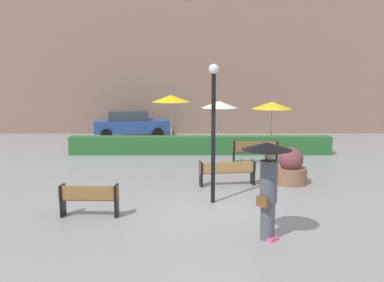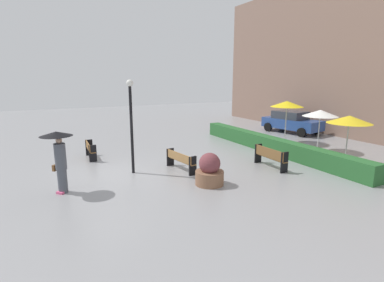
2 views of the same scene
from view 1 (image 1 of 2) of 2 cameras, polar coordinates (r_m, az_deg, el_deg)
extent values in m
plane|color=gray|center=(12.12, 2.27, -8.82)|extent=(60.00, 60.00, 0.00)
cube|color=brown|center=(18.48, 8.12, -1.36)|extent=(1.89, 0.30, 0.04)
cube|color=brown|center=(18.29, 8.20, -0.71)|extent=(1.89, 0.07, 0.44)
cube|color=black|center=(18.36, 5.40, -1.36)|extent=(0.07, 0.37, 0.91)
cube|color=black|center=(18.59, 10.83, -1.36)|extent=(0.07, 0.37, 0.91)
cube|color=#9E7242|center=(14.64, 4.52, -4.02)|extent=(1.89, 0.55, 0.04)
cube|color=#9E7242|center=(14.46, 4.67, -3.39)|extent=(1.86, 0.33, 0.35)
cube|color=black|center=(14.45, 1.15, -4.28)|extent=(0.12, 0.36, 0.81)
cube|color=black|center=(14.86, 7.83, -4.00)|extent=(0.12, 0.36, 0.81)
cube|color=olive|center=(11.78, -13.05, -7.29)|extent=(1.52, 0.30, 0.04)
cube|color=olive|center=(11.59, -13.26, -6.54)|extent=(1.52, 0.09, 0.36)
cube|color=black|center=(11.96, -16.33, -7.34)|extent=(0.07, 0.36, 0.83)
cube|color=black|center=(11.62, -9.70, -7.59)|extent=(0.07, 0.36, 0.83)
cylinder|color=#4C515B|center=(10.07, 9.72, -10.07)|extent=(0.32, 0.32, 0.85)
cube|color=#F2598C|center=(10.17, 9.93, -12.20)|extent=(0.41, 0.41, 0.08)
cylinder|color=#4C515B|center=(9.83, 9.85, -5.15)|extent=(0.38, 0.38, 0.92)
sphere|color=tan|center=(9.71, 9.93, -1.90)|extent=(0.21, 0.21, 0.21)
cube|color=brown|center=(9.76, 9.07, -7.74)|extent=(0.26, 0.28, 0.22)
cylinder|color=black|center=(9.68, 9.53, -3.28)|extent=(0.02, 0.02, 0.90)
cone|color=black|center=(9.59, 9.60, -0.65)|extent=(1.09, 1.09, 0.16)
cylinder|color=brown|center=(15.18, 12.56, -4.40)|extent=(1.08, 1.08, 0.53)
sphere|color=brown|center=(15.07, 12.63, -2.31)|extent=(0.81, 0.81, 0.81)
cylinder|color=black|center=(12.39, 2.76, 0.23)|extent=(0.12, 0.12, 3.65)
sphere|color=white|center=(12.26, 2.82, 9.26)|extent=(0.28, 0.28, 0.28)
cylinder|color=silver|center=(22.48, -2.70, 2.43)|extent=(0.06, 0.06, 2.41)
cone|color=yellow|center=(22.38, -2.72, 5.50)|extent=(1.95, 1.95, 0.35)
cylinder|color=silver|center=(22.58, 3.52, 2.07)|extent=(0.06, 0.06, 2.11)
cone|color=white|center=(22.48, 3.54, 4.73)|extent=(1.85, 1.85, 0.35)
cylinder|color=silver|center=(21.86, 10.18, 1.76)|extent=(0.06, 0.06, 2.13)
cone|color=yellow|center=(21.76, 10.26, 4.55)|extent=(1.94, 1.94, 0.35)
cube|color=#28602D|center=(20.21, 1.08, -0.54)|extent=(11.90, 0.70, 0.82)
cube|color=#846656|center=(27.61, 0.83, 12.25)|extent=(28.00, 1.20, 10.73)
cube|color=#28478C|center=(25.68, -7.79, 1.94)|extent=(4.44, 2.45, 0.70)
cube|color=#333842|center=(25.60, -8.27, 3.32)|extent=(2.45, 1.97, 0.55)
cylinder|color=black|center=(26.68, -4.80, 1.49)|extent=(0.67, 0.33, 0.64)
cylinder|color=black|center=(24.96, -4.41, 0.99)|extent=(0.67, 0.33, 0.64)
cylinder|color=black|center=(26.57, -10.94, 1.33)|extent=(0.67, 0.33, 0.64)
cylinder|color=black|center=(24.83, -10.98, 0.82)|extent=(0.67, 0.33, 0.64)
camera|label=2|loc=(15.57, 55.44, 6.31)|focal=28.26mm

